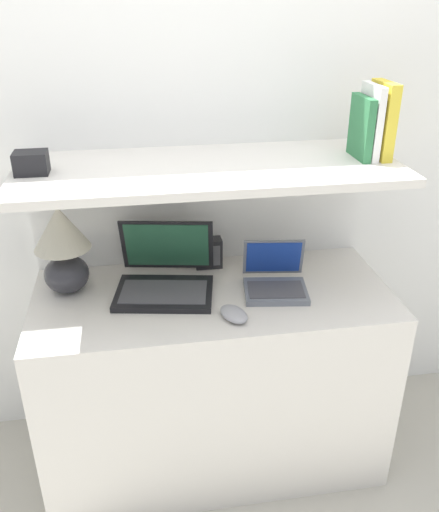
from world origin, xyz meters
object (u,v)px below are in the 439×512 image
laptop_small (275,280)px  computer_mouse (234,314)px  router_box (208,253)px  book_white (370,122)px  book_green (361,128)px  book_yellow (382,120)px  shelf_gadget (31,163)px  laptop_large (165,277)px  table_lamp (63,245)px

laptop_small → computer_mouse: (-0.18, -0.16, -0.02)m
router_box → book_white: size_ratio=0.48×
book_green → laptop_small: bearing=-165.6°
laptop_small → book_yellow: 0.64m
shelf_gadget → book_white: bearing=0.0°
router_box → laptop_large: bearing=-140.1°
router_box → laptop_small: bearing=-45.8°
book_white → shelf_gadget: size_ratio=2.37×
book_yellow → shelf_gadget: bearing=180.0°
laptop_small → router_box: 0.29m
laptop_large → book_green: size_ratio=1.87×
book_yellow → book_green: 0.07m
table_lamp → laptop_large: (0.33, -0.05, -0.13)m
table_lamp → book_green: bearing=-2.1°
laptop_large → book_white: size_ratio=1.59×
router_box → shelf_gadget: size_ratio=1.14×
laptop_large → book_green: (0.66, 0.01, 0.49)m
laptop_large → book_white: 0.86m
computer_mouse → laptop_small: bearing=42.0°
router_box → book_yellow: 0.76m
table_lamp → laptop_small: size_ratio=1.30×
table_lamp → shelf_gadget: (-0.05, -0.04, 0.30)m
laptop_large → laptop_small: (0.38, -0.06, -0.01)m
table_lamp → book_yellow: size_ratio=1.28×
table_lamp → book_green: 1.06m
table_lamp → book_yellow: book_yellow is taller
book_yellow → book_green: bearing=180.0°
computer_mouse → book_yellow: (0.53, 0.23, 0.54)m
book_green → book_yellow: bearing=0.0°
laptop_large → computer_mouse: 0.30m
laptop_large → laptop_small: 0.38m
table_lamp → computer_mouse: (0.54, -0.27, -0.16)m
laptop_small → book_yellow: bearing=11.7°
table_lamp → laptop_large: bearing=-7.7°
laptop_large → computer_mouse: laptop_large is taller
laptop_large → shelf_gadget: shelf_gadget is taller
computer_mouse → router_box: (-0.03, 0.37, 0.04)m
laptop_small → book_green: size_ratio=1.20×
laptop_large → book_yellow: bearing=0.7°
computer_mouse → router_box: router_box is taller
computer_mouse → book_yellow: size_ratio=0.55×
table_lamp → shelf_gadget: bearing=-145.1°
book_white → shelf_gadget: 1.08m
computer_mouse → book_green: (0.46, 0.23, 0.52)m
router_box → table_lamp: bearing=-168.9°
book_green → laptop_large: bearing=-179.2°
shelf_gadget → book_yellow: bearing=0.0°
book_yellow → book_green: book_yellow is taller
table_lamp → laptop_large: size_ratio=0.83×
laptop_small → book_white: book_white is taller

